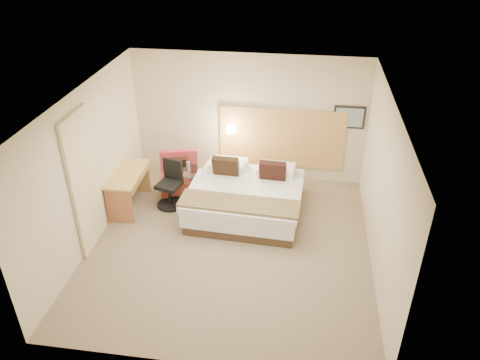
# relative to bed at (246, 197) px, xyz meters

# --- Properties ---
(floor) EXTENTS (4.80, 5.00, 0.02)m
(floor) POSITION_rel_bed_xyz_m (-0.14, -1.09, -0.34)
(floor) COLOR #816F57
(floor) RESTS_ON ground
(ceiling) EXTENTS (4.80, 5.00, 0.02)m
(ceiling) POSITION_rel_bed_xyz_m (-0.14, -1.09, 2.38)
(ceiling) COLOR white
(ceiling) RESTS_ON floor
(wall_back) EXTENTS (4.80, 0.02, 2.70)m
(wall_back) POSITION_rel_bed_xyz_m (-0.14, 1.42, 1.02)
(wall_back) COLOR beige
(wall_back) RESTS_ON floor
(wall_front) EXTENTS (4.80, 0.02, 2.70)m
(wall_front) POSITION_rel_bed_xyz_m (-0.14, -3.60, 1.02)
(wall_front) COLOR beige
(wall_front) RESTS_ON floor
(wall_left) EXTENTS (0.02, 5.00, 2.70)m
(wall_left) POSITION_rel_bed_xyz_m (-2.55, -1.09, 1.02)
(wall_left) COLOR beige
(wall_left) RESTS_ON floor
(wall_right) EXTENTS (0.02, 5.00, 2.70)m
(wall_right) POSITION_rel_bed_xyz_m (2.27, -1.09, 1.02)
(wall_right) COLOR beige
(wall_right) RESTS_ON floor
(headboard_panel) EXTENTS (2.60, 0.04, 1.30)m
(headboard_panel) POSITION_rel_bed_xyz_m (0.56, 1.38, 0.62)
(headboard_panel) COLOR tan
(headboard_panel) RESTS_ON wall_back
(art_frame) EXTENTS (0.62, 0.03, 0.47)m
(art_frame) POSITION_rel_bed_xyz_m (1.88, 1.39, 1.17)
(art_frame) COLOR black
(art_frame) RESTS_ON wall_back
(art_canvas) EXTENTS (0.54, 0.01, 0.39)m
(art_canvas) POSITION_rel_bed_xyz_m (1.88, 1.37, 1.17)
(art_canvas) COLOR #778FA4
(art_canvas) RESTS_ON wall_back
(lamp_arm) EXTENTS (0.02, 0.12, 0.02)m
(lamp_arm) POSITION_rel_bed_xyz_m (-0.49, 1.33, 0.82)
(lamp_arm) COLOR white
(lamp_arm) RESTS_ON wall_back
(lamp_shade) EXTENTS (0.15, 0.15, 0.15)m
(lamp_shade) POSITION_rel_bed_xyz_m (-0.49, 1.27, 0.82)
(lamp_shade) COLOR #FDEBC5
(lamp_shade) RESTS_ON wall_back
(curtain) EXTENTS (0.06, 0.90, 2.42)m
(curtain) POSITION_rel_bed_xyz_m (-2.50, -1.34, 0.89)
(curtain) COLOR beige
(curtain) RESTS_ON wall_left
(bottle_a) EXTENTS (0.06, 0.06, 0.20)m
(bottle_a) POSITION_rel_bed_xyz_m (-1.23, 0.45, 0.33)
(bottle_a) COLOR #93A8E3
(bottle_a) RESTS_ON side_table
(menu_folder) EXTENTS (0.13, 0.06, 0.22)m
(menu_folder) POSITION_rel_bed_xyz_m (-1.09, 0.37, 0.34)
(menu_folder) COLOR #3C1D18
(menu_folder) RESTS_ON side_table
(bed) EXTENTS (2.19, 2.14, 1.02)m
(bed) POSITION_rel_bed_xyz_m (0.00, 0.00, 0.00)
(bed) COLOR #443022
(bed) RESTS_ON floor
(lounge_chair) EXTENTS (0.92, 0.85, 0.81)m
(lounge_chair) POSITION_rel_bed_xyz_m (-1.46, 0.58, -0.01)
(lounge_chair) COLOR #B06E53
(lounge_chair) RESTS_ON floor
(side_table) EXTENTS (0.53, 0.53, 0.56)m
(side_table) POSITION_rel_bed_xyz_m (-1.16, 0.40, -0.02)
(side_table) COLOR white
(side_table) RESTS_ON floor
(desk) EXTENTS (0.58, 1.21, 0.74)m
(desk) POSITION_rel_bed_xyz_m (-2.25, -0.15, 0.25)
(desk) COLOR tan
(desk) RESTS_ON floor
(desk_chair) EXTENTS (0.64, 0.64, 0.93)m
(desk_chair) POSITION_rel_bed_xyz_m (-1.49, 0.03, 0.05)
(desk_chair) COLOR black
(desk_chair) RESTS_ON floor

